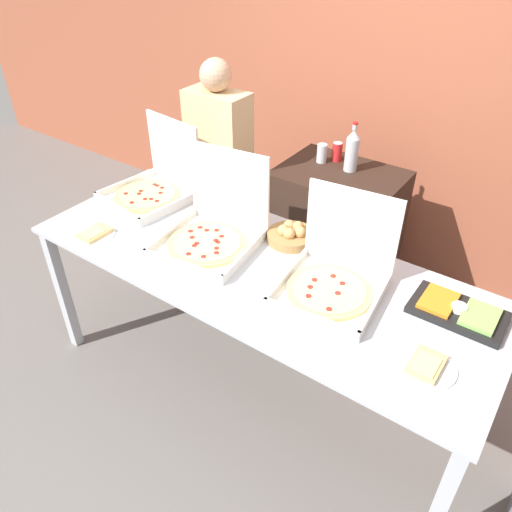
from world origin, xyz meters
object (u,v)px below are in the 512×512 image
pizza_box_far_left (213,230)px  paper_plate_front_left (426,365)px  paper_plate_front_right (95,234)px  veggie_tray (458,311)px  bread_basket (291,235)px  soda_can_silver (322,153)px  soda_can_colored (337,152)px  person_guest_cap (221,181)px  pizza_box_near_right (335,276)px  soda_bottle (352,150)px  pizza_box_far_right (154,185)px

pizza_box_far_left → paper_plate_front_left: bearing=-16.5°
paper_plate_front_right → veggie_tray: (1.82, 0.51, 0.01)m
paper_plate_front_left → bread_basket: bread_basket is taller
soda_can_silver → soda_can_colored: size_ratio=1.00×
soda_can_silver → person_guest_cap: size_ratio=0.07×
veggie_tray → pizza_box_near_right: bearing=-163.5°
pizza_box_near_right → soda_can_silver: pizza_box_near_right is taller
bread_basket → person_guest_cap: person_guest_cap is taller
pizza_box_near_right → veggie_tray: 0.56m
pizza_box_near_right → soda_can_silver: size_ratio=4.15×
pizza_box_far_left → soda_can_silver: size_ratio=4.40×
person_guest_cap → bread_basket: bearing=154.1°
pizza_box_far_left → soda_can_colored: (0.13, 1.14, 0.06)m
soda_bottle → bread_basket: bearing=-85.5°
soda_bottle → soda_can_silver: size_ratio=2.57×
person_guest_cap → pizza_box_far_left: bearing=126.2°
soda_can_colored → person_guest_cap: 0.80m
paper_plate_front_left → veggie_tray: (0.01, 0.38, 0.01)m
veggie_tray → bread_basket: bearing=175.5°
paper_plate_front_left → bread_basket: bearing=153.7°
soda_can_silver → soda_can_colored: 0.11m
pizza_box_far_right → soda_can_silver: bearing=60.2°
pizza_box_far_left → paper_plate_front_left: 1.25m
pizza_box_far_left → paper_plate_front_right: bearing=-158.1°
pizza_box_far_right → soda_can_colored: size_ratio=4.22×
pizza_box_far_right → paper_plate_front_left: pizza_box_far_right is taller
veggie_tray → paper_plate_front_left: bearing=-91.1°
pizza_box_near_right → person_guest_cap: person_guest_cap is taller
pizza_box_far_left → paper_plate_front_right: 0.66m
pizza_box_near_right → paper_plate_front_left: pizza_box_near_right is taller
pizza_box_far_right → paper_plate_front_right: size_ratio=2.44×
soda_can_silver → soda_can_colored: (0.07, 0.08, 0.00)m
paper_plate_front_right → veggie_tray: size_ratio=0.53×
pizza_box_near_right → person_guest_cap: size_ratio=0.31×
veggie_tray → soda_can_colored: 1.47m
pizza_box_near_right → paper_plate_front_right: size_ratio=2.40×
paper_plate_front_left → soda_can_silver: (-1.18, 1.25, 0.13)m
pizza_box_far_right → paper_plate_front_left: 1.89m
pizza_box_far_right → soda_can_silver: 1.11m
soda_can_silver → veggie_tray: bearing=-36.4°
veggie_tray → soda_bottle: size_ratio=1.27×
soda_can_silver → soda_can_colored: bearing=48.0°
pizza_box_far_right → person_guest_cap: (0.14, 0.46, -0.13)m
pizza_box_far_left → person_guest_cap: 0.81m
pizza_box_far_right → person_guest_cap: size_ratio=0.31×
pizza_box_far_right → pizza_box_far_left: size_ratio=0.96×
paper_plate_front_right → soda_can_silver: bearing=65.6°
pizza_box_near_right → paper_plate_front_left: 0.57m
pizza_box_near_right → soda_can_colored: pizza_box_near_right is taller
pizza_box_near_right → pizza_box_far_left: bearing=175.4°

